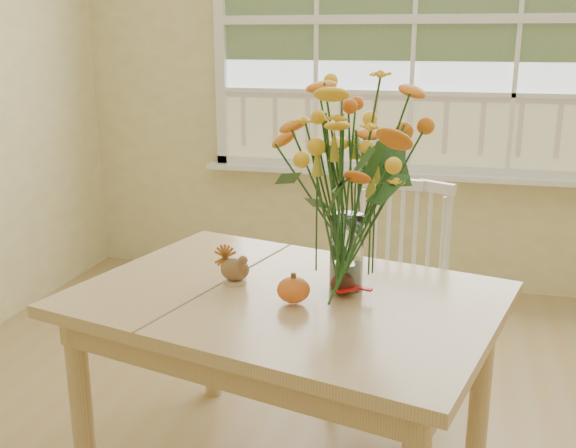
# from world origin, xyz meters

# --- Properties ---
(wall_back) EXTENTS (4.00, 0.02, 2.70)m
(wall_back) POSITION_xyz_m (0.00, 2.25, 1.35)
(wall_back) COLOR #D4C488
(wall_back) RESTS_ON floor
(window) EXTENTS (2.42, 0.12, 1.74)m
(window) POSITION_xyz_m (0.00, 2.21, 1.53)
(window) COLOR silver
(window) RESTS_ON wall_back
(dining_table) EXTENTS (1.46, 1.19, 0.68)m
(dining_table) POSITION_xyz_m (-0.21, 0.22, 0.59)
(dining_table) COLOR tan
(dining_table) RESTS_ON floor
(windsor_chair) EXTENTS (0.48, 0.46, 0.89)m
(windsor_chair) POSITION_xyz_m (0.06, 0.90, 0.50)
(windsor_chair) COLOR white
(windsor_chair) RESTS_ON floor
(flower_vase) EXTENTS (0.50, 0.50, 0.60)m
(flower_vase) POSITION_xyz_m (-0.04, 0.32, 1.04)
(flower_vase) COLOR white
(flower_vase) RESTS_ON dining_table
(pumpkin) EXTENTS (0.10, 0.10, 0.08)m
(pumpkin) POSITION_xyz_m (-0.17, 0.15, 0.72)
(pumpkin) COLOR orange
(pumpkin) RESTS_ON dining_table
(turkey_figurine) EXTENTS (0.10, 0.08, 0.12)m
(turkey_figurine) POSITION_xyz_m (-0.40, 0.27, 0.73)
(turkey_figurine) COLOR #CCB78C
(turkey_figurine) RESTS_ON dining_table
(dark_gourd) EXTENTS (0.12, 0.08, 0.07)m
(dark_gourd) POSITION_xyz_m (-0.04, 0.25, 0.72)
(dark_gourd) COLOR #38160F
(dark_gourd) RESTS_ON dining_table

